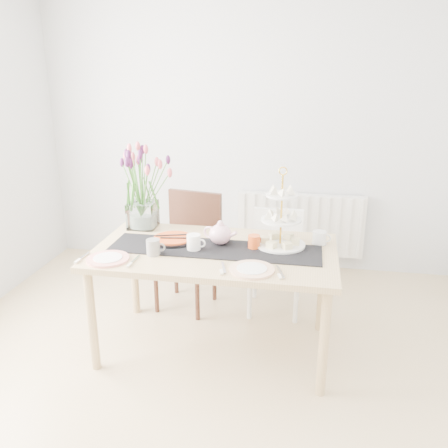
% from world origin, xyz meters
% --- Properties ---
extents(room_shell, '(4.50, 4.50, 4.50)m').
position_xyz_m(room_shell, '(0.00, 0.00, 1.30)').
color(room_shell, tan).
rests_on(room_shell, ground).
extents(radiator, '(1.20, 0.08, 0.60)m').
position_xyz_m(radiator, '(0.50, 2.19, 0.45)').
color(radiator, white).
rests_on(radiator, room_shell).
extents(dining_table, '(1.60, 0.90, 0.75)m').
position_xyz_m(dining_table, '(-0.03, 0.68, 0.67)').
color(dining_table, tan).
rests_on(dining_table, ground).
extents(chair_brown, '(0.53, 0.53, 0.93)m').
position_xyz_m(chair_brown, '(-0.37, 1.33, 0.54)').
color(chair_brown, '#361B13').
rests_on(chair_brown, ground).
extents(chair_white, '(0.40, 0.40, 0.81)m').
position_xyz_m(chair_white, '(0.33, 1.38, 0.47)').
color(chair_white, white).
rests_on(chair_white, ground).
extents(table_runner, '(1.40, 0.35, 0.01)m').
position_xyz_m(table_runner, '(-0.03, 0.68, 0.75)').
color(table_runner, black).
rests_on(table_runner, dining_table).
extents(tulip_vase, '(0.71, 0.71, 0.62)m').
position_xyz_m(tulip_vase, '(-0.65, 1.02, 1.15)').
color(tulip_vase, silver).
rests_on(tulip_vase, dining_table).
extents(cake_stand, '(0.34, 0.34, 0.49)m').
position_xyz_m(cake_stand, '(0.39, 0.81, 0.89)').
color(cake_stand, gold).
rests_on(cake_stand, dining_table).
extents(teapot, '(0.29, 0.26, 0.16)m').
position_xyz_m(teapot, '(-0.01, 0.76, 0.83)').
color(teapot, silver).
rests_on(teapot, dining_table).
extents(cream_jug, '(0.11, 0.11, 0.09)m').
position_xyz_m(cream_jug, '(0.65, 0.90, 0.80)').
color(cream_jug, silver).
rests_on(cream_jug, dining_table).
extents(tart_tin, '(0.30, 0.30, 0.04)m').
position_xyz_m(tart_tin, '(-0.34, 0.76, 0.77)').
color(tart_tin, black).
rests_on(tart_tin, dining_table).
extents(mug_grey, '(0.10, 0.10, 0.10)m').
position_xyz_m(mug_grey, '(-0.40, 0.51, 0.80)').
color(mug_grey, gray).
rests_on(mug_grey, dining_table).
extents(mug_white, '(0.10, 0.10, 0.11)m').
position_xyz_m(mug_white, '(-0.16, 0.64, 0.80)').
color(mug_white, white).
rests_on(mug_white, dining_table).
extents(mug_orange, '(0.11, 0.11, 0.09)m').
position_xyz_m(mug_orange, '(0.22, 0.73, 0.80)').
color(mug_orange, '#E95319').
rests_on(mug_orange, dining_table).
extents(plate_left, '(0.28, 0.28, 0.01)m').
position_xyz_m(plate_left, '(-0.66, 0.38, 0.76)').
color(plate_left, silver).
rests_on(plate_left, dining_table).
extents(plate_right, '(0.34, 0.34, 0.01)m').
position_xyz_m(plate_right, '(0.25, 0.38, 0.76)').
color(plate_right, white).
rests_on(plate_right, dining_table).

